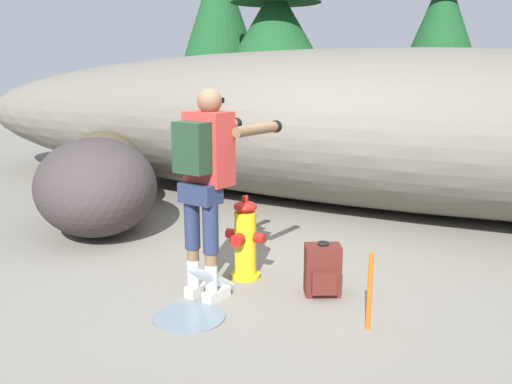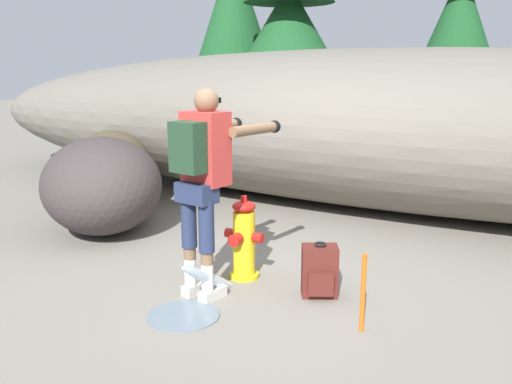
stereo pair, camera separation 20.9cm
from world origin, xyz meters
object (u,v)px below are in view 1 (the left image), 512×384
spare_backpack (323,271)px  boulder_large (96,186)px  utility_worker (208,168)px  boulder_mid (104,170)px  survey_stake (370,291)px  fire_hydrant (245,241)px

spare_backpack → boulder_large: size_ratio=0.26×
boulder_large → utility_worker: bearing=-23.5°
spare_backpack → boulder_mid: bearing=-139.4°
boulder_large → survey_stake: (3.51, -0.91, -0.26)m
spare_backpack → boulder_large: 3.04m
fire_hydrant → utility_worker: size_ratio=0.45×
fire_hydrant → utility_worker: (-0.08, -0.49, 0.75)m
fire_hydrant → boulder_large: bearing=168.7°
boulder_mid → survey_stake: bearing=-23.4°
utility_worker → boulder_large: bearing=75.2°
survey_stake → fire_hydrant: bearing=160.2°
fire_hydrant → boulder_mid: (-2.95, 1.37, 0.18)m
fire_hydrant → spare_backpack: bearing=-2.2°
spare_backpack → survey_stake: survey_stake is taller
fire_hydrant → spare_backpack: 0.78m
utility_worker → survey_stake: bearing=-80.3°
spare_backpack → utility_worker: bearing=-90.3°
spare_backpack → survey_stake: bearing=21.6°
boulder_mid → survey_stake: size_ratio=2.38×
survey_stake → spare_backpack: bearing=140.3°
boulder_mid → survey_stake: boulder_mid is taller
utility_worker → boulder_large: 2.39m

